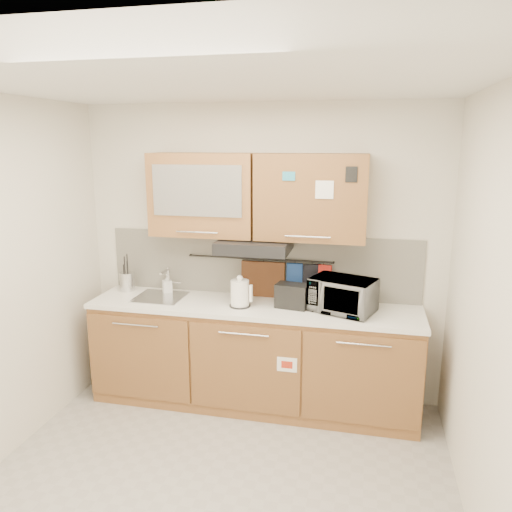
% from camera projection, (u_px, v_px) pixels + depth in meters
% --- Properties ---
extents(floor, '(3.20, 3.20, 0.00)m').
position_uv_depth(floor, '(213.00, 492.00, 3.31)').
color(floor, '#9E9993').
rests_on(floor, ground).
extents(ceiling, '(3.20, 3.20, 0.00)m').
position_uv_depth(ceiling, '(203.00, 80.00, 2.73)').
color(ceiling, white).
rests_on(ceiling, wall_back).
extents(wall_back, '(3.20, 0.00, 3.20)m').
position_uv_depth(wall_back, '(261.00, 253.00, 4.45)').
color(wall_back, silver).
rests_on(wall_back, ground).
extents(wall_right, '(0.00, 3.00, 3.00)m').
position_uv_depth(wall_right, '(493.00, 327.00, 2.68)').
color(wall_right, silver).
rests_on(wall_right, ground).
extents(base_cabinet, '(2.80, 0.64, 0.88)m').
position_uv_depth(base_cabinet, '(253.00, 361.00, 4.35)').
color(base_cabinet, '#A7703B').
rests_on(base_cabinet, floor).
extents(countertop, '(2.82, 0.62, 0.04)m').
position_uv_depth(countertop, '(253.00, 307.00, 4.24)').
color(countertop, white).
rests_on(countertop, base_cabinet).
extents(backsplash, '(2.80, 0.02, 0.56)m').
position_uv_depth(backsplash, '(260.00, 264.00, 4.46)').
color(backsplash, silver).
rests_on(backsplash, countertop).
extents(upper_cabinets, '(1.82, 0.37, 0.70)m').
position_uv_depth(upper_cabinets, '(256.00, 196.00, 4.16)').
color(upper_cabinets, '#A7703B').
rests_on(upper_cabinets, wall_back).
extents(range_hood, '(0.60, 0.46, 0.10)m').
position_uv_depth(range_hood, '(254.00, 246.00, 4.18)').
color(range_hood, black).
rests_on(range_hood, upper_cabinets).
extents(sink, '(0.42, 0.40, 0.26)m').
position_uv_depth(sink, '(161.00, 297.00, 4.43)').
color(sink, silver).
rests_on(sink, countertop).
extents(utensil_rail, '(1.30, 0.02, 0.02)m').
position_uv_depth(utensil_rail, '(259.00, 259.00, 4.41)').
color(utensil_rail, black).
rests_on(utensil_rail, backsplash).
extents(utensil_crock, '(0.17, 0.17, 0.34)m').
position_uv_depth(utensil_crock, '(127.00, 281.00, 4.62)').
color(utensil_crock, silver).
rests_on(utensil_crock, countertop).
extents(kettle, '(0.20, 0.18, 0.27)m').
position_uv_depth(kettle, '(240.00, 294.00, 4.17)').
color(kettle, white).
rests_on(kettle, countertop).
extents(toaster, '(0.29, 0.20, 0.20)m').
position_uv_depth(toaster, '(292.00, 296.00, 4.15)').
color(toaster, black).
rests_on(toaster, countertop).
extents(microwave, '(0.58, 0.49, 0.28)m').
position_uv_depth(microwave, '(343.00, 295.00, 4.04)').
color(microwave, '#999999').
rests_on(microwave, countertop).
extents(soap_bottle, '(0.11, 0.11, 0.18)m').
position_uv_depth(soap_bottle, '(167.00, 284.00, 4.54)').
color(soap_bottle, '#999999').
rests_on(soap_bottle, countertop).
extents(cutting_board, '(0.39, 0.03, 0.48)m').
position_uv_depth(cutting_board, '(263.00, 288.00, 4.44)').
color(cutting_board, brown).
rests_on(cutting_board, utensil_rail).
extents(oven_mitt, '(0.14, 0.04, 0.23)m').
position_uv_depth(oven_mitt, '(295.00, 276.00, 4.35)').
color(oven_mitt, navy).
rests_on(oven_mitt, utensil_rail).
extents(dark_pouch, '(0.16, 0.10, 0.25)m').
position_uv_depth(dark_pouch, '(312.00, 278.00, 4.32)').
color(dark_pouch, black).
rests_on(dark_pouch, utensil_rail).
extents(pot_holder, '(0.15, 0.05, 0.18)m').
position_uv_depth(pot_holder, '(323.00, 275.00, 4.30)').
color(pot_holder, red).
rests_on(pot_holder, utensil_rail).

